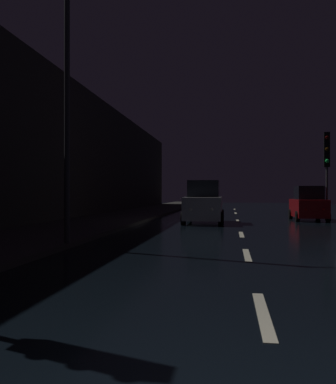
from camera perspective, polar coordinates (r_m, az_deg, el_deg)
The scene contains 8 objects.
ground at distance 27.18m, azimuth 9.22°, elevation -3.46°, with size 26.63×84.00×0.02m, color black.
sidewalk_left at distance 27.98m, azimuth -5.54°, elevation -3.19°, with size 4.40×84.00×0.15m, color #33302D.
building_facade_left at distance 25.51m, azimuth -13.15°, elevation 5.51°, with size 0.80×63.00×8.15m, color #2D2B28.
lane_centerline at distance 21.93m, azimuth 9.43°, elevation -4.22°, with size 0.16×37.77×0.01m.
traffic_light_far_right at distance 24.83m, azimuth 20.54°, elevation 4.46°, with size 0.35×0.48×4.89m.
streetlamp_overhead at distance 12.84m, azimuth -11.58°, elevation 17.13°, with size 1.70×0.44×8.28m.
car_approaching_headlights at distance 22.21m, azimuth 4.83°, elevation -1.57°, with size 2.03×4.39×2.21m.
car_parked_right_far at distance 25.64m, azimuth 18.30°, elevation -1.63°, with size 1.80×3.89×1.96m.
Camera 1 is at (-0.42, -2.63, 1.57)m, focal length 39.76 mm.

